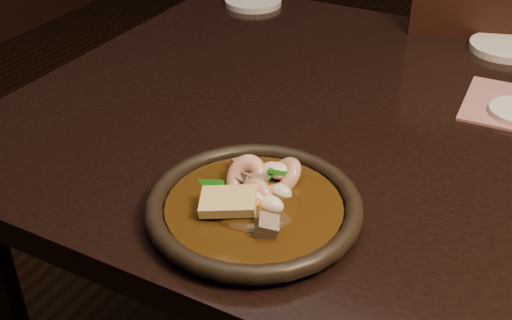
% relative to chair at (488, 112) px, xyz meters
% --- Properties ---
extents(chair, '(0.57, 0.57, 0.95)m').
position_rel_chair_xyz_m(chair, '(0.00, 0.00, 0.00)').
color(chair, black).
rests_on(chair, floor).
extents(plate, '(0.26, 0.26, 0.03)m').
position_rel_chair_xyz_m(plate, '(-0.15, -0.86, 0.24)').
color(plate, black).
rests_on(plate, table).
extents(stirfry, '(0.15, 0.16, 0.06)m').
position_rel_chair_xyz_m(stirfry, '(-0.15, -0.85, 0.25)').
color(stirfry, '#321F09').
rests_on(stirfry, plate).
extents(saucer_left, '(0.12, 0.12, 0.01)m').
position_rel_chair_xyz_m(saucer_left, '(-0.51, -0.20, 0.24)').
color(saucer_left, silver).
rests_on(saucer_left, table).
extents(saucer_right, '(0.13, 0.13, 0.01)m').
position_rel_chair_xyz_m(saucer_right, '(0.03, -0.20, 0.24)').
color(saucer_right, silver).
rests_on(saucer_right, table).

